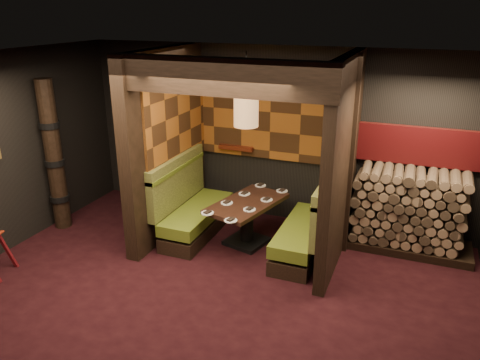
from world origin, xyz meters
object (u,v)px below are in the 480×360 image
dining_table (247,216)px  pendant_lamp (246,110)px  booth_bench_right (309,229)px  firewood_stack (413,211)px  totem_column (54,157)px  booth_bench_left (191,210)px

dining_table → pendant_lamp: pendant_lamp is taller
booth_bench_right → firewood_stack: 1.54m
booth_bench_right → dining_table: bearing=-179.8°
totem_column → booth_bench_right: bearing=7.9°
dining_table → totem_column: totem_column is taller
booth_bench_right → totem_column: size_ratio=0.67×
booth_bench_left → dining_table: booth_bench_left is taller
dining_table → pendant_lamp: bearing=-90.0°
booth_bench_left → booth_bench_right: same height
booth_bench_left → pendant_lamp: 1.91m
booth_bench_right → totem_column: bearing=-172.1°
pendant_lamp → firewood_stack: pendant_lamp is taller
booth_bench_left → firewood_stack: firewood_stack is taller
booth_bench_left → totem_column: size_ratio=0.67×
firewood_stack → booth_bench_left: bearing=-167.8°
pendant_lamp → booth_bench_right: bearing=3.2°
pendant_lamp → totem_column: bearing=-170.7°
booth_bench_right → dining_table: booth_bench_right is taller
totem_column → firewood_stack: 5.51m
dining_table → totem_column: size_ratio=0.59×
totem_column → firewood_stack: (5.33, 1.25, -0.57)m
booth_bench_left → pendant_lamp: size_ratio=1.58×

